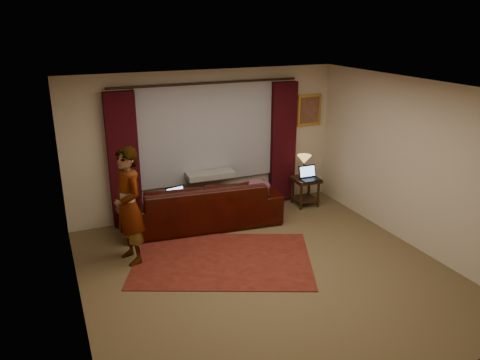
% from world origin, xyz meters
% --- Properties ---
extents(floor, '(5.00, 5.00, 0.01)m').
position_xyz_m(floor, '(0.00, 0.00, -0.01)').
color(floor, brown).
rests_on(floor, ground).
extents(ceiling, '(5.00, 5.00, 0.02)m').
position_xyz_m(ceiling, '(0.00, 0.00, 2.60)').
color(ceiling, silver).
rests_on(ceiling, ground).
extents(wall_back, '(5.00, 0.02, 2.60)m').
position_xyz_m(wall_back, '(0.00, 2.50, 1.30)').
color(wall_back, beige).
rests_on(wall_back, ground).
extents(wall_front, '(5.00, 0.02, 2.60)m').
position_xyz_m(wall_front, '(0.00, -2.50, 1.30)').
color(wall_front, beige).
rests_on(wall_front, ground).
extents(wall_left, '(0.02, 5.00, 2.60)m').
position_xyz_m(wall_left, '(-2.50, 0.00, 1.30)').
color(wall_left, beige).
rests_on(wall_left, ground).
extents(wall_right, '(0.02, 5.00, 2.60)m').
position_xyz_m(wall_right, '(2.50, 0.00, 1.30)').
color(wall_right, beige).
rests_on(wall_right, ground).
extents(sheer_curtain, '(2.50, 0.05, 1.80)m').
position_xyz_m(sheer_curtain, '(0.00, 2.44, 1.50)').
color(sheer_curtain, '#96969D').
rests_on(sheer_curtain, wall_back).
extents(drape_left, '(0.50, 0.14, 2.30)m').
position_xyz_m(drape_left, '(-1.50, 2.39, 1.18)').
color(drape_left, black).
rests_on(drape_left, floor).
extents(drape_right, '(0.50, 0.14, 2.30)m').
position_xyz_m(drape_right, '(1.50, 2.39, 1.18)').
color(drape_right, black).
rests_on(drape_right, floor).
extents(curtain_rod, '(0.04, 0.04, 3.40)m').
position_xyz_m(curtain_rod, '(0.00, 2.39, 2.38)').
color(curtain_rod, black).
rests_on(curtain_rod, wall_back).
extents(picture_frame, '(0.50, 0.04, 0.60)m').
position_xyz_m(picture_frame, '(2.10, 2.47, 1.75)').
color(picture_frame, gold).
rests_on(picture_frame, wall_back).
extents(sofa, '(2.77, 1.42, 1.08)m').
position_xyz_m(sofa, '(-0.30, 1.96, 0.54)').
color(sofa, black).
rests_on(sofa, floor).
extents(throw_blanket, '(0.86, 0.37, 0.10)m').
position_xyz_m(throw_blanket, '(-0.04, 2.23, 1.08)').
color(throw_blanket, gray).
rests_on(throw_blanket, sofa).
extents(clothing_pile, '(0.57, 0.45, 0.23)m').
position_xyz_m(clothing_pile, '(0.59, 1.67, 0.66)').
color(clothing_pile, brown).
rests_on(clothing_pile, sofa).
extents(laptop_sofa, '(0.40, 0.42, 0.24)m').
position_xyz_m(laptop_sofa, '(-0.76, 1.76, 0.66)').
color(laptop_sofa, black).
rests_on(laptop_sofa, sofa).
extents(area_rug, '(3.09, 2.65, 0.01)m').
position_xyz_m(area_rug, '(-0.44, 0.60, 0.01)').
color(area_rug, maroon).
rests_on(area_rug, floor).
extents(end_table, '(0.50, 0.50, 0.55)m').
position_xyz_m(end_table, '(1.81, 2.00, 0.28)').
color(end_table, black).
rests_on(end_table, floor).
extents(tiffany_lamp, '(0.29, 0.29, 0.43)m').
position_xyz_m(tiffany_lamp, '(1.80, 2.07, 0.77)').
color(tiffany_lamp, olive).
rests_on(tiffany_lamp, end_table).
extents(laptop_table, '(0.36, 0.39, 0.25)m').
position_xyz_m(laptop_table, '(1.82, 1.87, 0.68)').
color(laptop_table, black).
rests_on(laptop_table, end_table).
extents(person, '(0.62, 0.62, 1.75)m').
position_xyz_m(person, '(-1.68, 1.12, 0.87)').
color(person, gray).
rests_on(person, floor).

